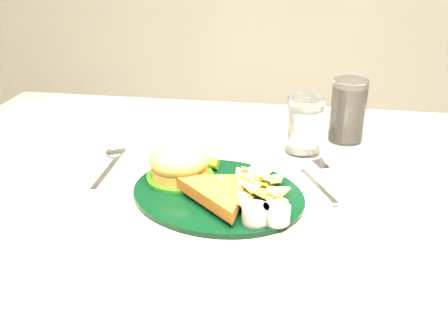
# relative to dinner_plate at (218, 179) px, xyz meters

# --- Properties ---
(dinner_plate) EXTENTS (0.34, 0.30, 0.06)m
(dinner_plate) POSITION_rel_dinner_plate_xyz_m (0.00, 0.00, 0.00)
(dinner_plate) COLOR black
(dinner_plate) RESTS_ON table
(water_glass) EXTENTS (0.09, 0.09, 0.11)m
(water_glass) POSITION_rel_dinner_plate_xyz_m (0.13, 0.20, 0.02)
(water_glass) COLOR white
(water_glass) RESTS_ON table
(cola_glass) EXTENTS (0.09, 0.09, 0.12)m
(cola_glass) POSITION_rel_dinner_plate_xyz_m (0.21, 0.27, 0.03)
(cola_glass) COLOR black
(cola_glass) RESTS_ON table
(fork_napkin) EXTENTS (0.18, 0.20, 0.01)m
(fork_napkin) POSITION_rel_dinner_plate_xyz_m (0.16, 0.06, -0.03)
(fork_napkin) COLOR white
(fork_napkin) RESTS_ON table
(spoon) EXTENTS (0.05, 0.17, 0.01)m
(spoon) POSITION_rel_dinner_plate_xyz_m (-0.20, 0.05, -0.03)
(spoon) COLOR silver
(spoon) RESTS_ON table
(ramekin) EXTENTS (0.06, 0.06, 0.03)m
(ramekin) POSITION_rel_dinner_plate_xyz_m (-0.24, 0.20, -0.02)
(ramekin) COLOR white
(ramekin) RESTS_ON table
(wrapped_straw) EXTENTS (0.21, 0.17, 0.01)m
(wrapped_straw) POSITION_rel_dinner_plate_xyz_m (0.05, 0.26, -0.03)
(wrapped_straw) COLOR white
(wrapped_straw) RESTS_ON table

